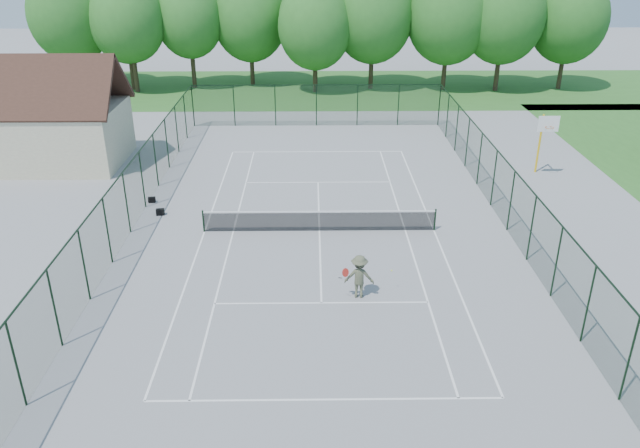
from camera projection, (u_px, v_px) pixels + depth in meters
The scene contains 11 objects.
ground at pixel (319, 231), 29.78m from camera, with size 140.00×140.00×0.00m, color gray.
grass_far at pixel (315, 89), 56.94m from camera, with size 80.00×16.00×0.01m, color #36732B.
court_lines at pixel (319, 231), 29.78m from camera, with size 11.05×23.85×0.01m.
tennis_net at pixel (319, 220), 29.53m from camera, with size 11.08×0.08×1.10m.
fence_enclosure at pixel (319, 201), 29.12m from camera, with size 18.05×36.05×3.02m.
utility_building at pixel (51, 113), 37.32m from camera, with size 8.60×6.27×6.63m.
tree_line_far at pixel (315, 20), 54.41m from camera, with size 39.40×6.40×9.70m.
basketball_goal at pixel (544, 133), 35.58m from camera, with size 1.20×1.43×3.65m.
sports_bag_a at pixel (152, 200), 32.87m from camera, with size 0.36×0.22×0.29m, color black.
sports_bag_b at pixel (160, 212), 31.41m from camera, with size 0.41×0.25×0.32m, color black.
tennis_player at pixel (359, 276), 24.05m from camera, with size 2.21×0.89×1.78m.
Camera 1 is at (-0.33, -26.83, 12.92)m, focal length 35.00 mm.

